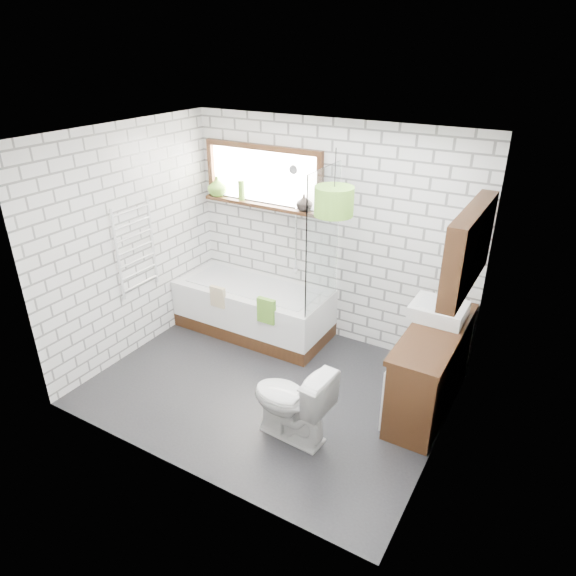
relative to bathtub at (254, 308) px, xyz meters
The scene contains 22 objects.
floor 1.22m from the bathtub, 49.19° to the right, with size 3.40×2.60×0.01m, color black.
ceiling 2.51m from the bathtub, 49.19° to the right, with size 3.40×2.60×0.01m, color white.
wall_back 1.29m from the bathtub, 27.89° to the left, with size 3.40×0.01×2.50m, color white.
wall_front 2.52m from the bathtub, 70.64° to the right, with size 3.40×0.01×2.50m, color white.
wall_left 1.61m from the bathtub, 136.13° to the right, with size 0.01×2.60×2.50m, color white.
wall_right 2.80m from the bathtub, 19.87° to the right, with size 0.01×2.60×2.50m, color white.
window 1.55m from the bathtub, 101.87° to the left, with size 1.52×0.16×0.68m, color black.
towel_radiator 1.55m from the bathtub, 134.71° to the right, with size 0.06×0.52×1.00m, color white.
mirror_cabinet 2.77m from the bathtub, ahead, with size 0.16×1.20×0.70m, color black.
shower_riser 1.18m from the bathtub, 44.30° to the left, with size 0.02×0.02×1.30m, color silver.
bathtub is the anchor object (origin of this frame).
shower_screen 1.38m from the bathtub, ahead, with size 0.02×0.72×1.50m, color white.
towel_green 0.66m from the bathtub, 42.26° to the right, with size 0.21×0.06×0.29m, color #59912B.
towel_beige 0.53m from the bathtub, 117.32° to the right, with size 0.19×0.05×0.25m, color tan.
vanity 2.27m from the bathtub, ahead, with size 0.46×1.44×0.82m, color black.
basin 2.26m from the bathtub, ahead, with size 0.49×0.43×0.14m, color white.
tap 2.43m from the bathtub, ahead, with size 0.03×0.03×0.15m, color silver.
toilet 1.92m from the bathtub, 46.41° to the right, with size 0.73×0.42×0.75m, color white.
vase_olive 1.52m from the bathtub, 154.68° to the left, with size 0.23×0.23×0.24m, color #61962E.
vase_dark 1.41m from the bathtub, 34.45° to the left, with size 0.18×0.18×0.19m, color black.
bottle 1.39m from the bathtub, 136.33° to the left, with size 0.07×0.07×0.23m, color #61962E.
pendant 2.55m from the bathtub, 34.71° to the right, with size 0.30×0.30×0.22m, color #59912B.
Camera 1 is at (2.33, -3.59, 3.21)m, focal length 32.00 mm.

